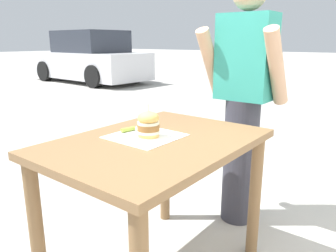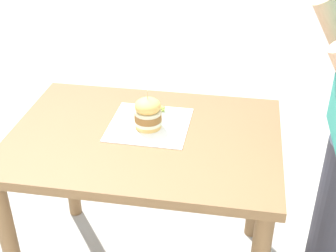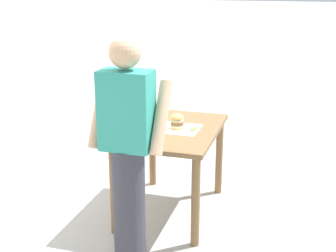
{
  "view_description": "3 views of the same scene",
  "coord_description": "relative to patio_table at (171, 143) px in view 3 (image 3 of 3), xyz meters",
  "views": [
    {
      "loc": [
        1.03,
        -1.22,
        1.29
      ],
      "look_at": [
        0.0,
        0.1,
        0.85
      ],
      "focal_mm": 35.0,
      "sensor_mm": 36.0,
      "label": 1
    },
    {
      "loc": [
        1.61,
        0.38,
        1.83
      ],
      "look_at": [
        0.0,
        0.1,
        0.85
      ],
      "focal_mm": 50.0,
      "sensor_mm": 36.0,
      "label": 2
    },
    {
      "loc": [
        -1.07,
        3.72,
        2.06
      ],
      "look_at": [
        0.0,
        0.1,
        0.85
      ],
      "focal_mm": 50.0,
      "sensor_mm": 36.0,
      "label": 3
    }
  ],
  "objects": [
    {
      "name": "sandwich",
      "position": [
        -0.05,
        0.01,
        0.21
      ],
      "size": [
        0.12,
        0.12,
        0.17
      ],
      "color": "#E5B25B",
      "rests_on": "serving_paper"
    },
    {
      "name": "patio_table",
      "position": [
        0.0,
        0.0,
        0.0
      ],
      "size": [
        0.81,
        1.13,
        0.8
      ],
      "color": "brown",
      "rests_on": "ground"
    },
    {
      "name": "serving_paper",
      "position": [
        -0.08,
        0.01,
        0.14
      ],
      "size": [
        0.34,
        0.34,
        0.0
      ],
      "primitive_type": "cube",
      "rotation": [
        0.0,
        0.0,
        -0.01
      ],
      "color": "white",
      "rests_on": "patio_table"
    },
    {
      "name": "pickle_spear",
      "position": [
        -0.21,
        0.01,
        0.15
      ],
      "size": [
        0.04,
        0.09,
        0.02
      ],
      "primitive_type": "cylinder",
      "rotation": [
        0.0,
        1.57,
        1.37
      ],
      "color": "#8EA83D",
      "rests_on": "serving_paper"
    },
    {
      "name": "diner_across_table",
      "position": [
        0.08,
        0.83,
        0.22
      ],
      "size": [
        0.55,
        0.35,
        1.69
      ],
      "color": "#33333D",
      "rests_on": "ground"
    },
    {
      "name": "ground_plane",
      "position": [
        0.0,
        0.0,
        -0.66
      ],
      "size": [
        80.0,
        80.0,
        0.0
      ],
      "primitive_type": "plane",
      "color": "#ADAAA3"
    }
  ]
}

